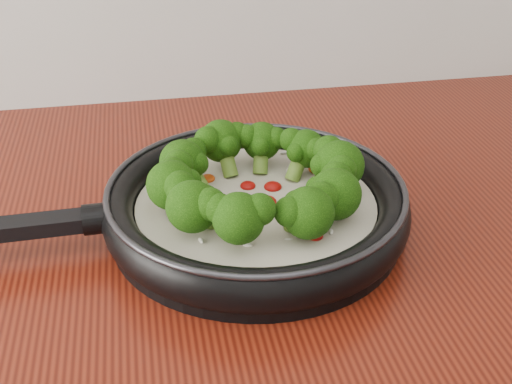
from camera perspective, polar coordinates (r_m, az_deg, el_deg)
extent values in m
cylinder|color=black|center=(0.78, 0.00, -2.77)|extent=(0.35, 0.35, 0.01)
torus|color=black|center=(0.76, 0.00, -1.13)|extent=(0.37, 0.37, 0.04)
torus|color=#2D2D33|center=(0.75, 0.00, 0.44)|extent=(0.36, 0.36, 0.01)
cube|color=black|center=(0.76, -20.54, -2.98)|extent=(0.21, 0.03, 0.02)
cylinder|color=black|center=(0.75, -13.58, -2.26)|extent=(0.03, 0.04, 0.03)
cylinder|color=beige|center=(0.77, 0.00, -1.61)|extent=(0.29, 0.29, 0.02)
ellipsoid|color=#960907|center=(0.76, 0.91, -0.86)|extent=(0.03, 0.03, 0.01)
ellipsoid|color=#960907|center=(0.70, 5.15, -3.81)|extent=(0.02, 0.02, 0.01)
ellipsoid|color=#C03E0C|center=(0.81, -4.77, 1.14)|extent=(0.02, 0.02, 0.01)
ellipsoid|color=#960907|center=(0.79, 1.47, 0.46)|extent=(0.03, 0.03, 0.01)
ellipsoid|color=#960907|center=(0.78, 7.42, 0.01)|extent=(0.02, 0.02, 0.01)
ellipsoid|color=#C03E0C|center=(0.83, 5.44, 1.97)|extent=(0.03, 0.03, 0.01)
ellipsoid|color=#960907|center=(0.74, -0.03, -1.51)|extent=(0.03, 0.03, 0.01)
ellipsoid|color=#960907|center=(0.83, 5.62, 1.98)|extent=(0.03, 0.03, 0.01)
ellipsoid|color=#C03E0C|center=(0.75, 0.70, -1.37)|extent=(0.03, 0.03, 0.01)
ellipsoid|color=#960907|center=(0.83, -5.60, 2.10)|extent=(0.03, 0.03, 0.01)
ellipsoid|color=#960907|center=(0.79, -0.71, 0.55)|extent=(0.03, 0.03, 0.01)
ellipsoid|color=#C03E0C|center=(0.76, 4.36, -1.05)|extent=(0.03, 0.03, 0.01)
ellipsoid|color=#960907|center=(0.73, -2.94, -2.33)|extent=(0.03, 0.03, 0.01)
ellipsoid|color=#960907|center=(0.73, -0.93, -2.39)|extent=(0.03, 0.03, 0.01)
ellipsoid|color=#C03E0C|center=(0.81, -4.23, 1.16)|extent=(0.02, 0.02, 0.01)
ellipsoid|color=#960907|center=(0.70, 4.49, -3.67)|extent=(0.02, 0.02, 0.01)
ellipsoid|color=#960907|center=(0.75, -2.47, -1.22)|extent=(0.03, 0.03, 0.01)
ellipsoid|color=white|center=(0.76, -0.02, -0.55)|extent=(0.01, 0.01, 0.00)
ellipsoid|color=white|center=(0.76, -4.66, -1.18)|extent=(0.01, 0.01, 0.00)
ellipsoid|color=white|center=(0.83, 2.85, 1.96)|extent=(0.01, 0.01, 0.00)
ellipsoid|color=white|center=(0.70, 2.86, -4.18)|extent=(0.01, 0.01, 0.00)
ellipsoid|color=white|center=(0.78, 7.88, -0.46)|extent=(0.01, 0.01, 0.00)
ellipsoid|color=white|center=(0.75, -3.43, -1.17)|extent=(0.01, 0.01, 0.00)
ellipsoid|color=white|center=(0.76, -2.07, -0.67)|extent=(0.01, 0.01, 0.00)
ellipsoid|color=white|center=(0.71, 6.55, -3.45)|extent=(0.01, 0.01, 0.00)
ellipsoid|color=white|center=(0.76, -0.03, -0.92)|extent=(0.01, 0.01, 0.00)
ellipsoid|color=white|center=(0.69, -4.80, -4.24)|extent=(0.01, 0.01, 0.00)
ellipsoid|color=white|center=(0.83, 0.28, 1.79)|extent=(0.01, 0.01, 0.00)
ellipsoid|color=white|center=(0.68, -0.72, -4.64)|extent=(0.01, 0.01, 0.00)
ellipsoid|color=white|center=(0.72, -5.56, -3.08)|extent=(0.01, 0.01, 0.00)
ellipsoid|color=white|center=(0.87, 2.42, 3.43)|extent=(0.01, 0.00, 0.00)
ellipsoid|color=white|center=(0.78, -6.77, -0.01)|extent=(0.01, 0.01, 0.00)
ellipsoid|color=white|center=(0.76, 0.09, -0.76)|extent=(0.01, 0.01, 0.00)
ellipsoid|color=white|center=(0.72, 0.73, -2.61)|extent=(0.01, 0.01, 0.00)
ellipsoid|color=white|center=(0.73, -3.48, -2.06)|extent=(0.01, 0.01, 0.00)
ellipsoid|color=white|center=(0.83, -6.10, 1.98)|extent=(0.01, 0.01, 0.00)
cylinder|color=olive|center=(0.77, 5.75, 0.78)|extent=(0.04, 0.02, 0.04)
sphere|color=black|center=(0.76, 7.23, 2.30)|extent=(0.06, 0.06, 0.06)
sphere|color=black|center=(0.78, 6.35, 3.58)|extent=(0.04, 0.04, 0.04)
sphere|color=black|center=(0.74, 7.43, 1.93)|extent=(0.04, 0.04, 0.03)
sphere|color=black|center=(0.76, 5.82, 2.33)|extent=(0.03, 0.03, 0.03)
cylinder|color=olive|center=(0.81, 3.55, 2.16)|extent=(0.04, 0.04, 0.04)
sphere|color=black|center=(0.81, 4.36, 3.78)|extent=(0.05, 0.05, 0.05)
sphere|color=black|center=(0.81, 3.09, 4.55)|extent=(0.03, 0.03, 0.03)
sphere|color=black|center=(0.79, 5.23, 3.71)|extent=(0.03, 0.03, 0.03)
sphere|color=black|center=(0.79, 3.52, 3.44)|extent=(0.02, 0.02, 0.02)
cylinder|color=olive|center=(0.82, 0.41, 2.75)|extent=(0.03, 0.04, 0.04)
sphere|color=black|center=(0.83, 0.50, 4.46)|extent=(0.05, 0.05, 0.05)
sphere|color=black|center=(0.82, -0.80, 4.85)|extent=(0.03, 0.03, 0.03)
sphere|color=black|center=(0.82, 1.76, 4.69)|extent=(0.03, 0.03, 0.03)
sphere|color=black|center=(0.81, 0.41, 4.00)|extent=(0.02, 0.02, 0.02)
cylinder|color=olive|center=(0.81, -2.48, 2.65)|extent=(0.03, 0.04, 0.04)
sphere|color=black|center=(0.82, -3.07, 4.46)|extent=(0.06, 0.06, 0.05)
sphere|color=black|center=(0.80, -4.21, 4.55)|extent=(0.03, 0.03, 0.03)
sphere|color=black|center=(0.82, -1.67, 5.04)|extent=(0.03, 0.03, 0.03)
sphere|color=black|center=(0.80, -2.50, 4.06)|extent=(0.03, 0.03, 0.03)
cylinder|color=olive|center=(0.78, -5.19, 1.15)|extent=(0.04, 0.03, 0.04)
sphere|color=black|center=(0.78, -6.41, 2.58)|extent=(0.06, 0.06, 0.05)
sphere|color=black|center=(0.76, -6.74, 2.40)|extent=(0.04, 0.04, 0.03)
sphere|color=black|center=(0.79, -5.46, 3.58)|extent=(0.03, 0.03, 0.03)
sphere|color=black|center=(0.77, -5.13, 2.47)|extent=(0.03, 0.03, 0.03)
cylinder|color=olive|center=(0.74, -5.82, -0.59)|extent=(0.04, 0.02, 0.04)
sphere|color=black|center=(0.73, -7.36, 0.60)|extent=(0.06, 0.06, 0.06)
sphere|color=black|center=(0.70, -6.62, 0.47)|extent=(0.04, 0.04, 0.03)
sphere|color=black|center=(0.74, -7.30, 1.85)|extent=(0.03, 0.03, 0.03)
sphere|color=black|center=(0.73, -5.85, 0.94)|extent=(0.03, 0.03, 0.03)
cylinder|color=olive|center=(0.71, -4.36, -2.09)|extent=(0.04, 0.04, 0.04)
sphere|color=black|center=(0.69, -5.56, -1.27)|extent=(0.06, 0.06, 0.06)
sphere|color=black|center=(0.67, -4.00, -1.08)|extent=(0.04, 0.04, 0.04)
sphere|color=black|center=(0.70, -6.46, -0.05)|extent=(0.03, 0.03, 0.03)
sphere|color=black|center=(0.70, -4.36, -0.51)|extent=(0.03, 0.03, 0.03)
cylinder|color=olive|center=(0.69, -1.17, -2.94)|extent=(0.03, 0.04, 0.04)
sphere|color=black|center=(0.66, -1.52, -2.30)|extent=(0.06, 0.06, 0.05)
sphere|color=black|center=(0.66, 0.32, -1.53)|extent=(0.03, 0.03, 0.03)
sphere|color=black|center=(0.66, -3.16, -1.45)|extent=(0.03, 0.03, 0.03)
sphere|color=black|center=(0.67, -1.19, -1.26)|extent=(0.03, 0.03, 0.03)
cylinder|color=olive|center=(0.70, 3.57, -2.49)|extent=(0.03, 0.04, 0.04)
sphere|color=black|center=(0.68, 4.54, -1.82)|extent=(0.06, 0.06, 0.06)
sphere|color=black|center=(0.69, 5.59, -0.44)|extent=(0.04, 0.04, 0.03)
sphere|color=black|center=(0.67, 2.93, -1.73)|extent=(0.03, 0.03, 0.03)
sphere|color=black|center=(0.69, 3.53, -0.96)|extent=(0.03, 0.03, 0.03)
cylinder|color=olive|center=(0.73, 5.48, -1.17)|extent=(0.04, 0.03, 0.04)
sphere|color=black|center=(0.71, 6.90, -0.19)|extent=(0.06, 0.06, 0.06)
sphere|color=black|center=(0.73, 7.00, 1.29)|extent=(0.04, 0.04, 0.04)
sphere|color=black|center=(0.69, 6.01, -0.46)|extent=(0.03, 0.03, 0.03)
sphere|color=black|center=(0.72, 5.43, 0.30)|extent=(0.03, 0.03, 0.03)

